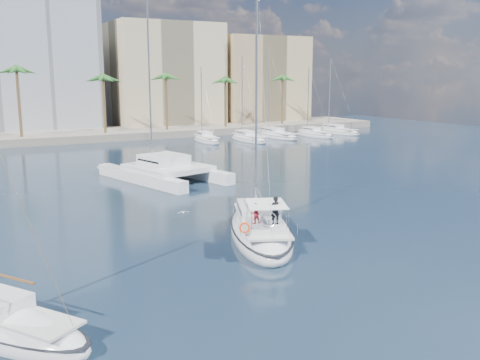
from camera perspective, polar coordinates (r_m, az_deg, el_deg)
ground at (r=34.47m, az=-0.99°, el=-6.34°), size 160.00×160.00×0.00m
quay at (r=91.98m, az=-18.82°, el=4.45°), size 120.00×14.00×1.20m
building_beige at (r=105.92m, az=-8.02°, el=10.83°), size 20.00×14.00×20.00m
building_tan_right at (r=112.75m, az=2.09°, el=10.43°), size 18.00×12.00×18.00m
palm_centre at (r=87.52m, az=-18.77°, el=10.50°), size 3.60×3.60×12.30m
palm_right at (r=99.21m, az=1.31°, el=11.08°), size 3.60×3.60×12.30m
main_sloop at (r=34.62m, az=2.18°, el=-5.34°), size 8.10×12.39×17.60m
small_sloop at (r=24.05m, az=-23.41°, el=-14.18°), size 6.82×8.45×12.04m
catamaran at (r=54.22m, az=-8.00°, el=1.29°), size 10.26×15.10×19.88m
seagull at (r=39.02m, az=-6.11°, el=-3.44°), size 0.93×0.40×0.17m
moored_yacht_a at (r=84.54m, az=-3.63°, el=4.07°), size 3.37×9.52×11.90m
moored_yacht_b at (r=85.70m, az=0.89°, el=4.19°), size 3.32×10.83×13.72m
moored_yacht_c at (r=90.71m, az=3.87°, el=4.55°), size 3.98×12.33×15.54m
moored_yacht_d at (r=92.71m, az=7.94°, el=4.61°), size 3.52×9.55×11.90m
moored_yacht_e at (r=98.22m, az=10.32°, el=4.90°), size 4.61×11.11×13.72m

